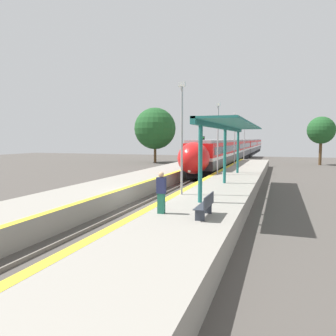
{
  "coord_description": "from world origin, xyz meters",
  "views": [
    {
      "loc": [
        7.17,
        -17.3,
        4.03
      ],
      "look_at": [
        0.57,
        1.92,
        2.21
      ],
      "focal_mm": 35.0,
      "sensor_mm": 36.0,
      "label": 1
    }
  ],
  "objects_px": {
    "platform_bench": "(206,205)",
    "lamppost_mid": "(218,134)",
    "person_waiting": "(161,192)",
    "lamppost_near": "(182,132)",
    "lamppost_farthest": "(244,136)",
    "train": "(242,148)",
    "lamppost_far": "(235,135)",
    "railway_signal": "(203,149)"
  },
  "relations": [
    {
      "from": "person_waiting",
      "to": "train",
      "type": "bearing_deg",
      "value": 92.81
    },
    {
      "from": "lamppost_farthest",
      "to": "railway_signal",
      "type": "bearing_deg",
      "value": -120.09
    },
    {
      "from": "person_waiting",
      "to": "lamppost_far",
      "type": "height_order",
      "value": "lamppost_far"
    },
    {
      "from": "platform_bench",
      "to": "lamppost_mid",
      "type": "height_order",
      "value": "lamppost_mid"
    },
    {
      "from": "train",
      "to": "lamppost_mid",
      "type": "distance_m",
      "value": 39.12
    },
    {
      "from": "lamppost_far",
      "to": "train",
      "type": "bearing_deg",
      "value": 94.32
    },
    {
      "from": "lamppost_farthest",
      "to": "lamppost_near",
      "type": "bearing_deg",
      "value": -90.0
    },
    {
      "from": "train",
      "to": "platform_bench",
      "type": "distance_m",
      "value": 54.59
    },
    {
      "from": "platform_bench",
      "to": "lamppost_mid",
      "type": "relative_size",
      "value": 0.28
    },
    {
      "from": "lamppost_far",
      "to": "lamppost_farthest",
      "type": "xyz_separation_m",
      "value": [
        0.0,
        10.7,
        0.0
      ]
    },
    {
      "from": "train",
      "to": "lamppost_far",
      "type": "xyz_separation_m",
      "value": [
        2.14,
        -28.29,
        2.18
      ]
    },
    {
      "from": "lamppost_near",
      "to": "lamppost_far",
      "type": "distance_m",
      "value": 21.41
    },
    {
      "from": "platform_bench",
      "to": "lamppost_far",
      "type": "relative_size",
      "value": 0.28
    },
    {
      "from": "train",
      "to": "lamppost_far",
      "type": "height_order",
      "value": "lamppost_far"
    },
    {
      "from": "person_waiting",
      "to": "lamppost_farthest",
      "type": "height_order",
      "value": "lamppost_farthest"
    },
    {
      "from": "platform_bench",
      "to": "lamppost_near",
      "type": "relative_size",
      "value": 0.28
    },
    {
      "from": "train",
      "to": "lamppost_near",
      "type": "bearing_deg",
      "value": -87.54
    },
    {
      "from": "lamppost_mid",
      "to": "lamppost_farthest",
      "type": "distance_m",
      "value": 21.41
    },
    {
      "from": "train",
      "to": "lamppost_near",
      "type": "height_order",
      "value": "lamppost_near"
    },
    {
      "from": "lamppost_far",
      "to": "lamppost_farthest",
      "type": "height_order",
      "value": "same"
    },
    {
      "from": "lamppost_mid",
      "to": "lamppost_farthest",
      "type": "bearing_deg",
      "value": 90.0
    },
    {
      "from": "person_waiting",
      "to": "lamppost_far",
      "type": "bearing_deg",
      "value": 91.17
    },
    {
      "from": "railway_signal",
      "to": "lamppost_far",
      "type": "xyz_separation_m",
      "value": [
        4.37,
        -3.15,
        1.76
      ]
    },
    {
      "from": "railway_signal",
      "to": "lamppost_farthest",
      "type": "height_order",
      "value": "lamppost_farthest"
    },
    {
      "from": "train",
      "to": "lamppost_near",
      "type": "xyz_separation_m",
      "value": [
        2.14,
        -49.7,
        2.18
      ]
    },
    {
      "from": "lamppost_near",
      "to": "lamppost_mid",
      "type": "relative_size",
      "value": 1.0
    },
    {
      "from": "person_waiting",
      "to": "lamppost_near",
      "type": "relative_size",
      "value": 0.28
    },
    {
      "from": "platform_bench",
      "to": "person_waiting",
      "type": "xyz_separation_m",
      "value": [
        -1.85,
        0.03,
        0.41
      ]
    },
    {
      "from": "railway_signal",
      "to": "lamppost_near",
      "type": "height_order",
      "value": "lamppost_near"
    },
    {
      "from": "person_waiting",
      "to": "lamppost_far",
      "type": "distance_m",
      "value": 26.2
    },
    {
      "from": "platform_bench",
      "to": "lamppost_farthest",
      "type": "distance_m",
      "value": 37.0
    },
    {
      "from": "platform_bench",
      "to": "person_waiting",
      "type": "bearing_deg",
      "value": 179.05
    },
    {
      "from": "train",
      "to": "person_waiting",
      "type": "bearing_deg",
      "value": -87.19
    },
    {
      "from": "railway_signal",
      "to": "lamppost_farthest",
      "type": "distance_m",
      "value": 8.9
    },
    {
      "from": "platform_bench",
      "to": "lamppost_farthest",
      "type": "height_order",
      "value": "lamppost_farthest"
    },
    {
      "from": "lamppost_mid",
      "to": "train",
      "type": "bearing_deg",
      "value": 93.14
    },
    {
      "from": "railway_signal",
      "to": "lamppost_farthest",
      "type": "bearing_deg",
      "value": 59.91
    },
    {
      "from": "train",
      "to": "platform_bench",
      "type": "height_order",
      "value": "train"
    },
    {
      "from": "platform_bench",
      "to": "person_waiting",
      "type": "relative_size",
      "value": 1.0
    },
    {
      "from": "lamppost_far",
      "to": "lamppost_farthest",
      "type": "bearing_deg",
      "value": 90.0
    },
    {
      "from": "train",
      "to": "person_waiting",
      "type": "xyz_separation_m",
      "value": [
        2.67,
        -54.37,
        -0.35
      ]
    },
    {
      "from": "train",
      "to": "railway_signal",
      "type": "height_order",
      "value": "railway_signal"
    }
  ]
}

